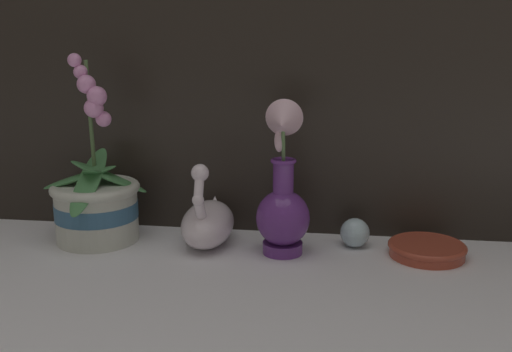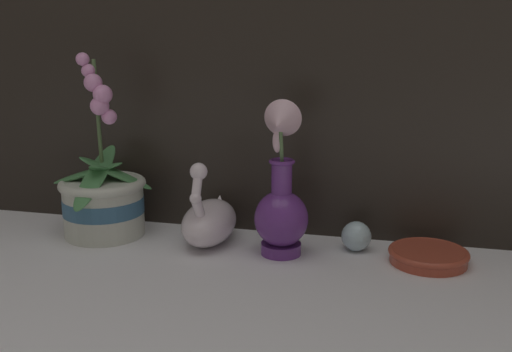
{
  "view_description": "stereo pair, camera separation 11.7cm",
  "coord_description": "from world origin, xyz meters",
  "px_view_note": "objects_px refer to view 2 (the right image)",
  "views": [
    {
      "loc": [
        0.16,
        -1.02,
        0.43
      ],
      "look_at": [
        0.0,
        0.1,
        0.15
      ],
      "focal_mm": 42.0,
      "sensor_mm": 36.0,
      "label": 1
    },
    {
      "loc": [
        0.27,
        -1.0,
        0.43
      ],
      "look_at": [
        0.0,
        0.1,
        0.15
      ],
      "focal_mm": 42.0,
      "sensor_mm": 36.0,
      "label": 2
    }
  ],
  "objects_px": {
    "swan_figurine": "(209,220)",
    "blue_vase": "(281,202)",
    "amber_dish": "(428,255)",
    "orchid_potted_plant": "(103,197)",
    "glass_sphere": "(356,236)"
  },
  "relations": [
    {
      "from": "orchid_potted_plant",
      "to": "swan_figurine",
      "type": "xyz_separation_m",
      "value": [
        0.23,
        0.01,
        -0.03
      ]
    },
    {
      "from": "swan_figurine",
      "to": "glass_sphere",
      "type": "xyz_separation_m",
      "value": [
        0.3,
        0.03,
        -0.02
      ]
    },
    {
      "from": "orchid_potted_plant",
      "to": "blue_vase",
      "type": "bearing_deg",
      "value": -3.77
    },
    {
      "from": "blue_vase",
      "to": "amber_dish",
      "type": "relative_size",
      "value": 2.02
    },
    {
      "from": "orchid_potted_plant",
      "to": "swan_figurine",
      "type": "height_order",
      "value": "orchid_potted_plant"
    },
    {
      "from": "orchid_potted_plant",
      "to": "glass_sphere",
      "type": "xyz_separation_m",
      "value": [
        0.53,
        0.03,
        -0.05
      ]
    },
    {
      "from": "swan_figurine",
      "to": "blue_vase",
      "type": "height_order",
      "value": "blue_vase"
    },
    {
      "from": "blue_vase",
      "to": "glass_sphere",
      "type": "xyz_separation_m",
      "value": [
        0.14,
        0.06,
        -0.08
      ]
    },
    {
      "from": "orchid_potted_plant",
      "to": "glass_sphere",
      "type": "relative_size",
      "value": 6.47
    },
    {
      "from": "swan_figurine",
      "to": "blue_vase",
      "type": "distance_m",
      "value": 0.17
    },
    {
      "from": "blue_vase",
      "to": "amber_dish",
      "type": "height_order",
      "value": "blue_vase"
    },
    {
      "from": "glass_sphere",
      "to": "amber_dish",
      "type": "height_order",
      "value": "glass_sphere"
    },
    {
      "from": "blue_vase",
      "to": "amber_dish",
      "type": "bearing_deg",
      "value": 4.92
    },
    {
      "from": "orchid_potted_plant",
      "to": "amber_dish",
      "type": "height_order",
      "value": "orchid_potted_plant"
    },
    {
      "from": "amber_dish",
      "to": "glass_sphere",
      "type": "bearing_deg",
      "value": 166.19
    }
  ]
}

